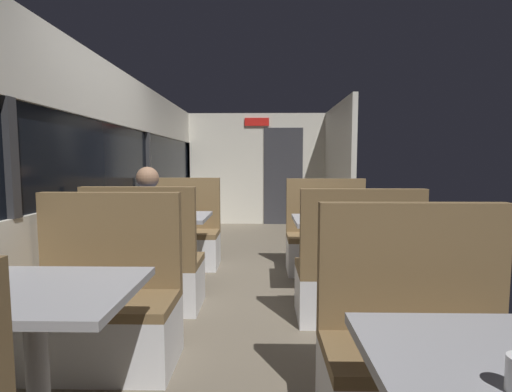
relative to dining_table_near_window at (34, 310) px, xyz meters
The scene contains 15 objects.
ground_plane 2.36m from the dining_table_near_window, 66.82° to the left, with size 3.30×9.20×0.02m, color #665B4C.
carriage_window_panel_left 2.21m from the dining_table_near_window, 104.90° to the left, with size 0.09×8.48×2.30m.
carriage_end_bulkhead 6.38m from the dining_table_near_window, 81.37° to the left, with size 2.90×0.11×2.30m.
carriage_aisle_panel_right 5.63m from the dining_table_near_window, 65.26° to the left, with size 0.08×2.40×2.30m, color beige.
dining_table_near_window is the anchor object (origin of this frame).
bench_near_window_facing_entry 0.77m from the dining_table_near_window, 90.00° to the left, with size 0.95×0.50×1.10m.
dining_table_mid_window 2.30m from the dining_table_near_window, 90.00° to the left, with size 0.90×0.70×0.74m.
bench_mid_window_facing_end 1.64m from the dining_table_near_window, 90.00° to the left, with size 0.95×0.50×1.10m.
bench_mid_window_facing_entry 3.02m from the dining_table_near_window, 90.00° to the left, with size 0.95×0.50×1.10m.
bench_front_aisle_facing_entry 1.82m from the dining_table_near_window, ahead, with size 0.95×0.50×1.10m.
dining_table_rear_aisle 2.76m from the dining_table_near_window, 49.62° to the left, with size 0.90×0.70×0.74m.
bench_rear_aisle_facing_end 2.30m from the dining_table_near_window, 38.13° to the left, with size 0.95×0.50×1.10m.
bench_rear_aisle_facing_entry 3.34m from the dining_table_near_window, 57.45° to the left, with size 0.95×0.50×1.10m.
seated_passenger 1.68m from the dining_table_near_window, 90.00° to the left, with size 0.47×0.55×1.26m.
coffee_cup_primary 2.47m from the dining_table_near_window, 88.91° to the left, with size 0.07×0.07×0.09m.
Camera 1 is at (0.14, -3.72, 1.30)m, focal length 26.53 mm.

